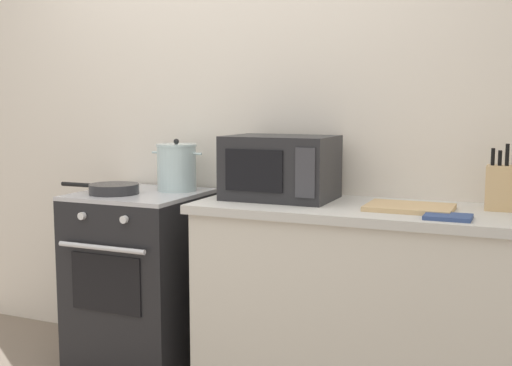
{
  "coord_description": "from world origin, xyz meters",
  "views": [
    {
      "loc": [
        1.46,
        -2.1,
        1.37
      ],
      "look_at": [
        0.3,
        0.6,
        1.0
      ],
      "focal_mm": 44.37,
      "sensor_mm": 36.0,
      "label": 1
    }
  ],
  "objects_px": {
    "stock_pot": "(177,167)",
    "frying_pan": "(113,189)",
    "cutting_board": "(409,207)",
    "stove": "(142,280)",
    "microwave": "(281,167)",
    "knife_block": "(502,187)",
    "oven_mitt": "(448,217)"
  },
  "relations": [
    {
      "from": "stock_pot",
      "to": "cutting_board",
      "type": "height_order",
      "value": "stock_pot"
    },
    {
      "from": "microwave",
      "to": "cutting_board",
      "type": "bearing_deg",
      "value": -7.17
    },
    {
      "from": "knife_block",
      "to": "oven_mitt",
      "type": "xyz_separation_m",
      "value": [
        -0.18,
        -0.3,
        -0.09
      ]
    },
    {
      "from": "frying_pan",
      "to": "microwave",
      "type": "bearing_deg",
      "value": 11.79
    },
    {
      "from": "stock_pot",
      "to": "frying_pan",
      "type": "bearing_deg",
      "value": -135.65
    },
    {
      "from": "frying_pan",
      "to": "knife_block",
      "type": "height_order",
      "value": "knife_block"
    },
    {
      "from": "stove",
      "to": "stock_pot",
      "type": "height_order",
      "value": "stock_pot"
    },
    {
      "from": "stock_pot",
      "to": "oven_mitt",
      "type": "bearing_deg",
      "value": -11.88
    },
    {
      "from": "stove",
      "to": "microwave",
      "type": "bearing_deg",
      "value": 6.1
    },
    {
      "from": "cutting_board",
      "to": "frying_pan",
      "type": "bearing_deg",
      "value": -176.21
    },
    {
      "from": "stove",
      "to": "knife_block",
      "type": "height_order",
      "value": "knife_block"
    },
    {
      "from": "cutting_board",
      "to": "oven_mitt",
      "type": "distance_m",
      "value": 0.24
    },
    {
      "from": "stock_pot",
      "to": "stove",
      "type": "bearing_deg",
      "value": -136.23
    },
    {
      "from": "stock_pot",
      "to": "cutting_board",
      "type": "xyz_separation_m",
      "value": [
        1.22,
        -0.13,
        -0.11
      ]
    },
    {
      "from": "stove",
      "to": "knife_block",
      "type": "relative_size",
      "value": 3.25
    },
    {
      "from": "oven_mitt",
      "to": "cutting_board",
      "type": "bearing_deg",
      "value": 137.91
    },
    {
      "from": "stove",
      "to": "cutting_board",
      "type": "bearing_deg",
      "value": 0.05
    },
    {
      "from": "stove",
      "to": "cutting_board",
      "type": "xyz_separation_m",
      "value": [
        1.36,
        0.0,
        0.47
      ]
    },
    {
      "from": "stove",
      "to": "stock_pot",
      "type": "relative_size",
      "value": 3.15
    },
    {
      "from": "cutting_board",
      "to": "knife_block",
      "type": "xyz_separation_m",
      "value": [
        0.36,
        0.14,
        0.09
      ]
    },
    {
      "from": "oven_mitt",
      "to": "microwave",
      "type": "bearing_deg",
      "value": 163.38
    },
    {
      "from": "frying_pan",
      "to": "oven_mitt",
      "type": "relative_size",
      "value": 2.49
    },
    {
      "from": "cutting_board",
      "to": "oven_mitt",
      "type": "height_order",
      "value": "cutting_board"
    },
    {
      "from": "knife_block",
      "to": "stock_pot",
      "type": "bearing_deg",
      "value": -179.78
    },
    {
      "from": "stock_pot",
      "to": "cutting_board",
      "type": "bearing_deg",
      "value": -6.26
    },
    {
      "from": "stove",
      "to": "knife_block",
      "type": "distance_m",
      "value": 1.81
    },
    {
      "from": "frying_pan",
      "to": "microwave",
      "type": "distance_m",
      "value": 0.86
    },
    {
      "from": "stock_pot",
      "to": "knife_block",
      "type": "distance_m",
      "value": 1.58
    },
    {
      "from": "cutting_board",
      "to": "knife_block",
      "type": "height_order",
      "value": "knife_block"
    },
    {
      "from": "stove",
      "to": "frying_pan",
      "type": "bearing_deg",
      "value": -134.81
    },
    {
      "from": "knife_block",
      "to": "microwave",
      "type": "bearing_deg",
      "value": -176.38
    },
    {
      "from": "microwave",
      "to": "knife_block",
      "type": "height_order",
      "value": "microwave"
    }
  ]
}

